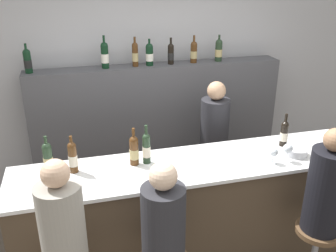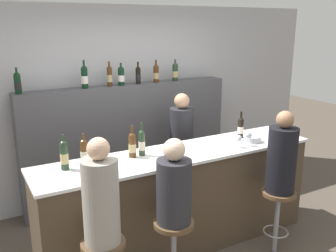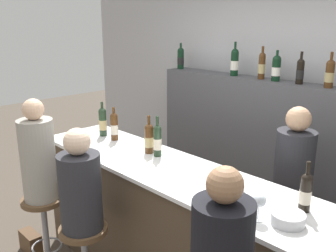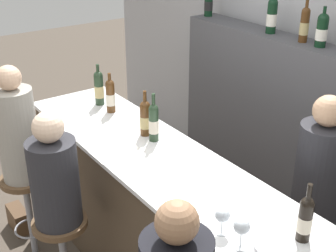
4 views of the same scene
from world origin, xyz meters
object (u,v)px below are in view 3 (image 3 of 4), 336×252
wine_bottle_backbar_4 (300,71)px  wine_glass_1 (259,201)px  wine_glass_0 (239,196)px  guest_seated_left (38,156)px  wine_bottle_counter_1 (114,126)px  metal_bowl (288,219)px  bar_stool_left (44,215)px  bar_stool_middle (84,246)px  wine_bottle_backbar_5 (330,73)px  guest_seated_middle (80,186)px  wine_bottle_backbar_3 (276,68)px  wine_bottle_counter_4 (306,192)px  wine_bottle_counter_3 (157,140)px  wine_bottle_backbar_1 (235,62)px  wine_bottle_counter_0 (103,121)px  wine_bottle_backbar_0 (181,58)px  wine_bottle_counter_2 (149,138)px  handbag (31,242)px  bartender (290,206)px  wine_bottle_backbar_2 (262,65)px

wine_bottle_backbar_4 → wine_glass_1: size_ratio=1.83×
wine_glass_0 → guest_seated_left: size_ratio=0.16×
wine_bottle_counter_1 → metal_bowl: size_ratio=1.66×
bar_stool_left → bar_stool_middle: bearing=0.0°
wine_bottle_backbar_5 → guest_seated_middle: size_ratio=0.40×
wine_bottle_backbar_3 → bar_stool_left: bearing=-117.0°
wine_glass_0 → bar_stool_left: bearing=-165.8°
wine_bottle_counter_1 → guest_seated_left: size_ratio=0.36×
wine_bottle_counter_4 → wine_bottle_backbar_4: 1.52m
wine_glass_1 → bar_stool_left: 1.98m
wine_bottle_counter_3 → wine_bottle_backbar_1: wine_bottle_backbar_1 is taller
wine_bottle_backbar_3 → bar_stool_left: wine_bottle_backbar_3 is taller
wine_bottle_counter_0 → wine_bottle_backbar_5: size_ratio=1.09×
metal_bowl → bar_stool_middle: size_ratio=0.27×
wine_bottle_backbar_1 → bar_stool_middle: 2.28m
guest_seated_middle → wine_glass_1: bearing=20.0°
wine_bottle_counter_0 → bar_stool_middle: (0.73, -0.70, -0.68)m
wine_bottle_backbar_0 → metal_bowl: size_ratio=1.59×
wine_bottle_backbar_5 → bar_stool_middle: size_ratio=0.43×
wine_bottle_backbar_1 → wine_glass_1: (1.30, -1.51, -0.54)m
wine_bottle_counter_4 → guest_seated_middle: 1.49m
wine_bottle_counter_0 → wine_bottle_counter_1: 0.18m
wine_bottle_backbar_3 → wine_glass_1: (0.83, -1.51, -0.52)m
wine_bottle_backbar_3 → guest_seated_middle: wine_bottle_backbar_3 is taller
wine_bottle_counter_2 → wine_glass_1: (1.24, -0.28, -0.02)m
wine_glass_1 → guest_seated_left: guest_seated_left is taller
wine_bottle_counter_1 → bar_stool_left: bearing=-97.7°
wine_bottle_backbar_1 → guest_seated_middle: size_ratio=0.46×
wine_bottle_counter_1 → wine_bottle_backbar_4: (1.13, 1.23, 0.50)m
wine_bottle_counter_2 → wine_bottle_counter_3: (0.10, 0.00, 0.01)m
wine_bottle_backbar_3 → handbag: bearing=-124.8°
wine_bottle_counter_3 → wine_bottle_backbar_4: bearing=66.2°
wine_bottle_backbar_1 → guest_seated_left: wine_bottle_backbar_1 is taller
guest_seated_left → wine_bottle_counter_1: bearing=82.3°
wine_bottle_backbar_1 → wine_bottle_counter_0: bearing=-115.9°
wine_bottle_counter_2 → wine_bottle_backbar_5: bearing=53.5°
wine_bottle_counter_3 → wine_bottle_backbar_3: size_ratio=1.17×
wine_bottle_backbar_3 → wine_bottle_backbar_1: bearing=180.0°
wine_bottle_backbar_1 → bartender: 1.56m
wine_bottle_counter_4 → bar_stool_left: (-1.95, -0.70, -0.66)m
metal_bowl → guest_seated_left: guest_seated_left is taller
wine_glass_0 → wine_bottle_backbar_2: bearing=119.4°
wine_bottle_backbar_4 → bartender: (0.32, -0.58, -1.00)m
wine_bottle_counter_1 → wine_bottle_counter_3: size_ratio=0.92×
wine_bottle_counter_0 → bar_stool_left: wine_bottle_counter_0 is taller
wine_bottle_counter_1 → wine_bottle_backbar_1: 1.40m
bartender → guest_seated_left: bearing=-138.7°
wine_bottle_backbar_3 → guest_seated_middle: size_ratio=0.38×
guest_seated_left → wine_bottle_counter_4: bearing=19.9°
wine_bottle_counter_0 → wine_bottle_backbar_2: bearing=53.3°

